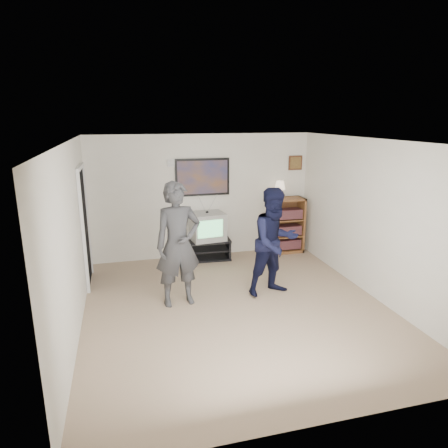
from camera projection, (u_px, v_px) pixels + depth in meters
name	position (u px, v px, depth m)	size (l,w,h in m)	color
room_shell	(231.00, 223.00, 6.08)	(4.51, 5.00, 2.51)	#90735C
media_stand	(209.00, 249.00, 8.13)	(0.87, 0.51, 0.42)	black
crt_television	(207.00, 226.00, 8.00)	(0.65, 0.55, 0.55)	#A0A19B
bookshelf	(286.00, 225.00, 8.49)	(0.71, 0.41, 1.17)	brown
table_lamp	(280.00, 189.00, 8.30)	(0.23, 0.23, 0.36)	#FFE1C1
person_tall	(178.00, 245.00, 6.01)	(0.70, 0.46, 1.91)	#353538
person_short	(275.00, 242.00, 6.38)	(0.86, 0.67, 1.76)	black
controller_left	(175.00, 227.00, 6.10)	(0.04, 0.13, 0.04)	white
controller_right	(273.00, 224.00, 6.55)	(0.03, 0.12, 0.03)	white
poster	(203.00, 177.00, 7.97)	(1.10, 0.03, 0.75)	black
air_vent	(175.00, 163.00, 7.76)	(0.28, 0.02, 0.14)	white
small_picture	(295.00, 163.00, 8.40)	(0.30, 0.03, 0.30)	#492717
doorway	(85.00, 227.00, 6.78)	(0.03, 0.85, 2.00)	black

